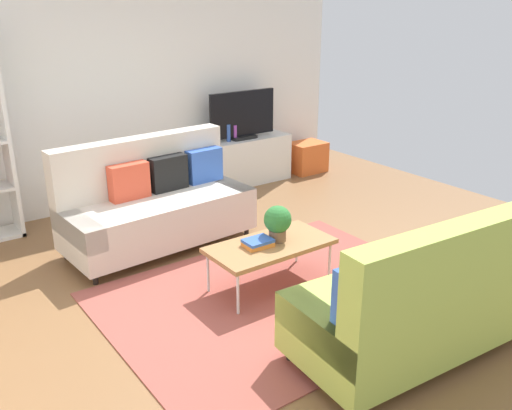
% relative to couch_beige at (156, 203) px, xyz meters
% --- Properties ---
extents(ground_plane, '(7.68, 7.68, 0.00)m').
position_rel_couch_beige_xyz_m(ground_plane, '(0.31, -1.29, -0.45)').
color(ground_plane, brown).
extents(wall_far, '(6.40, 0.12, 2.90)m').
position_rel_couch_beige_xyz_m(wall_far, '(0.31, 1.51, 1.00)').
color(wall_far, white).
rests_on(wall_far, ground_plane).
extents(area_rug, '(2.90, 2.20, 0.01)m').
position_rel_couch_beige_xyz_m(area_rug, '(0.34, -1.62, -0.45)').
color(area_rug, '#9E4C42').
rests_on(area_rug, ground_plane).
extents(couch_beige, '(1.95, 0.95, 1.10)m').
position_rel_couch_beige_xyz_m(couch_beige, '(0.00, 0.00, 0.00)').
color(couch_beige, beige).
rests_on(couch_beige, ground_plane).
extents(couch_green, '(1.96, 0.98, 1.10)m').
position_rel_couch_beige_xyz_m(couch_green, '(0.67, -2.84, -0.01)').
color(couch_green, '#A3BC4C').
rests_on(couch_green, ground_plane).
extents(coffee_table, '(1.10, 0.56, 0.42)m').
position_rel_couch_beige_xyz_m(coffee_table, '(0.39, -1.42, -0.06)').
color(coffee_table, '#9E7042').
rests_on(coffee_table, ground_plane).
extents(tv_console, '(1.40, 0.44, 0.64)m').
position_rel_couch_beige_xyz_m(tv_console, '(1.88, 1.17, -0.13)').
color(tv_console, silver).
rests_on(tv_console, ground_plane).
extents(tv, '(1.00, 0.20, 0.64)m').
position_rel_couch_beige_xyz_m(tv, '(1.88, 1.15, 0.50)').
color(tv, black).
rests_on(tv, tv_console).
extents(storage_trunk, '(0.52, 0.40, 0.44)m').
position_rel_couch_beige_xyz_m(storage_trunk, '(2.98, 1.07, -0.23)').
color(storage_trunk, orange).
rests_on(storage_trunk, ground_plane).
extents(potted_plant, '(0.24, 0.24, 0.32)m').
position_rel_couch_beige_xyz_m(potted_plant, '(0.48, -1.41, 0.15)').
color(potted_plant, brown).
rests_on(potted_plant, coffee_table).
extents(table_book_0, '(0.26, 0.20, 0.04)m').
position_rel_couch_beige_xyz_m(table_book_0, '(0.27, -1.41, -0.01)').
color(table_book_0, orange).
rests_on(table_book_0, coffee_table).
extents(table_book_1, '(0.24, 0.18, 0.03)m').
position_rel_couch_beige_xyz_m(table_book_1, '(0.27, -1.41, 0.02)').
color(table_book_1, '#3359B2').
rests_on(table_book_1, table_book_0).
extents(vase_0, '(0.10, 0.10, 0.19)m').
position_rel_couch_beige_xyz_m(vase_0, '(1.30, 1.22, 0.28)').
color(vase_0, silver).
rests_on(vase_0, tv_console).
extents(vase_1, '(0.12, 0.12, 0.20)m').
position_rel_couch_beige_xyz_m(vase_1, '(1.46, 1.22, 0.29)').
color(vase_1, '#4C72B2').
rests_on(vase_1, tv_console).
extents(bottle_0, '(0.06, 0.06, 0.23)m').
position_rel_couch_beige_xyz_m(bottle_0, '(1.64, 1.13, 0.30)').
color(bottle_0, '#3359B2').
rests_on(bottle_0, tv_console).
extents(bottle_1, '(0.05, 0.05, 0.20)m').
position_rel_couch_beige_xyz_m(bottle_1, '(1.74, 1.13, 0.29)').
color(bottle_1, purple).
rests_on(bottle_1, tv_console).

